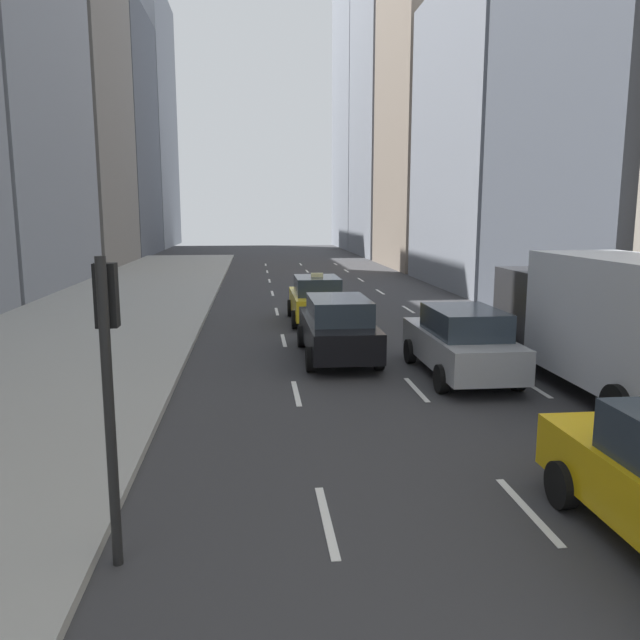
{
  "coord_description": "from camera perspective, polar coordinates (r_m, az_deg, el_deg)",
  "views": [
    {
      "loc": [
        -1.1,
        0.3,
        4.06
      ],
      "look_at": [
        0.47,
        15.18,
        1.48
      ],
      "focal_mm": 35.0,
      "sensor_mm": 36.0,
      "label": 1
    }
  ],
  "objects": [
    {
      "name": "sidewalk_left",
      "position": [
        27.63,
        -18.3,
        0.98
      ],
      "size": [
        8.0,
        66.0,
        0.15
      ],
      "primitive_type": "cube",
      "color": "#9E9E99",
      "rests_on": "ground"
    },
    {
      "name": "lane_markings",
      "position": [
        23.35,
        3.18,
        -0.24
      ],
      "size": [
        5.72,
        56.0,
        0.01
      ],
      "color": "white",
      "rests_on": "ground"
    },
    {
      "name": "building_row_left",
      "position": [
        45.97,
        -23.87,
        21.1
      ],
      "size": [
        6.0,
        90.03,
        29.56
      ],
      "color": "slate",
      "rests_on": "ground"
    },
    {
      "name": "building_row_right",
      "position": [
        47.69,
        10.9,
        22.4
      ],
      "size": [
        6.0,
        82.65,
        37.55
      ],
      "color": "gray",
      "rests_on": "ground"
    },
    {
      "name": "taxi_lead",
      "position": [
        23.36,
        -0.32,
        1.95
      ],
      "size": [
        2.02,
        4.4,
        1.87
      ],
      "color": "yellow",
      "rests_on": "ground"
    },
    {
      "name": "sedan_black_near",
      "position": [
        17.51,
        1.62,
        -0.65
      ],
      "size": [
        2.02,
        4.91,
        1.75
      ],
      "color": "black",
      "rests_on": "ground"
    },
    {
      "name": "sedan_silver_behind",
      "position": [
        15.94,
        12.77,
        -1.93
      ],
      "size": [
        2.02,
        4.67,
        1.76
      ],
      "color": "#9EA0A5",
      "rests_on": "ground"
    },
    {
      "name": "box_truck",
      "position": [
        15.17,
        25.44,
        -0.09
      ],
      "size": [
        2.58,
        8.4,
        3.15
      ],
      "color": "#262628",
      "rests_on": "ground"
    },
    {
      "name": "traffic_light_pole",
      "position": [
        7.39,
        -18.79,
        -3.64
      ],
      "size": [
        0.24,
        0.42,
        3.6
      ],
      "color": "black",
      "rests_on": "ground"
    }
  ]
}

